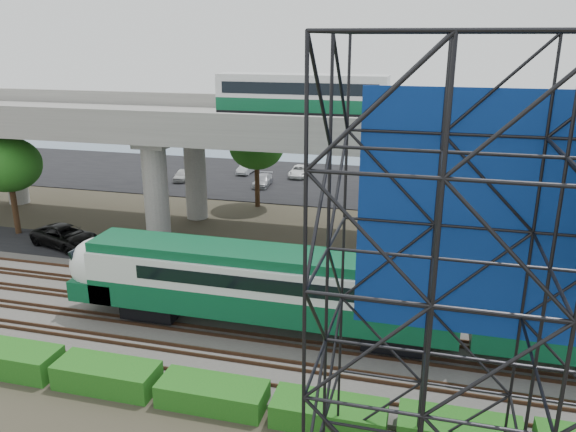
# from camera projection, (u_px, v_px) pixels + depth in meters

# --- Properties ---
(ground) EXTENTS (140.00, 140.00, 0.00)m
(ground) POSITION_uv_depth(u_px,v_px,m) (227.00, 349.00, 28.01)
(ground) COLOR #474233
(ground) RESTS_ON ground
(ballast_bed) EXTENTS (90.00, 12.00, 0.20)m
(ballast_bed) POSITION_uv_depth(u_px,v_px,m) (240.00, 328.00, 29.82)
(ballast_bed) COLOR slate
(ballast_bed) RESTS_ON ground
(service_road) EXTENTS (90.00, 5.00, 0.08)m
(service_road) POSITION_uv_depth(u_px,v_px,m) (282.00, 268.00, 37.67)
(service_road) COLOR black
(service_road) RESTS_ON ground
(parking_lot) EXTENTS (90.00, 18.00, 0.08)m
(parking_lot) POSITION_uv_depth(u_px,v_px,m) (340.00, 184.00, 59.32)
(parking_lot) COLOR black
(parking_lot) RESTS_ON ground
(harbor_water) EXTENTS (140.00, 40.00, 0.03)m
(harbor_water) POSITION_uv_depth(u_px,v_px,m) (366.00, 146.00, 79.60)
(harbor_water) COLOR slate
(harbor_water) RESTS_ON ground
(rail_tracks) EXTENTS (90.00, 9.52, 0.16)m
(rail_tracks) POSITION_uv_depth(u_px,v_px,m) (240.00, 325.00, 29.76)
(rail_tracks) COLOR #472D1E
(rail_tracks) RESTS_ON ballast_bed
(commuter_train) EXTENTS (29.30, 3.06, 4.30)m
(commuter_train) POSITION_uv_depth(u_px,v_px,m) (308.00, 288.00, 28.08)
(commuter_train) COLOR black
(commuter_train) RESTS_ON rail_tracks
(overpass) EXTENTS (80.00, 12.00, 12.40)m
(overpass) POSITION_uv_depth(u_px,v_px,m) (302.00, 134.00, 40.24)
(overpass) COLOR #9E9B93
(overpass) RESTS_ON ground
(scaffold_tower) EXTENTS (9.36, 6.36, 15.00)m
(scaffold_tower) POSITION_uv_depth(u_px,v_px,m) (485.00, 314.00, 15.73)
(scaffold_tower) COLOR black
(scaffold_tower) RESTS_ON ground
(hedge_strip) EXTENTS (34.60, 1.80, 1.20)m
(hedge_strip) POSITION_uv_depth(u_px,v_px,m) (213.00, 393.00, 23.63)
(hedge_strip) COLOR #135715
(hedge_strip) RESTS_ON ground
(trees) EXTENTS (40.94, 16.94, 7.69)m
(trees) POSITION_uv_depth(u_px,v_px,m) (242.00, 166.00, 42.32)
(trees) COLOR #382314
(trees) RESTS_ON ground
(suv) EXTENTS (6.11, 4.09, 1.56)m
(suv) POSITION_uv_depth(u_px,v_px,m) (66.00, 236.00, 41.30)
(suv) COLOR black
(suv) RESTS_ON service_road
(parked_cars) EXTENTS (36.83, 9.25, 1.21)m
(parked_cars) POSITION_uv_depth(u_px,v_px,m) (351.00, 179.00, 58.69)
(parked_cars) COLOR #BDBDBD
(parked_cars) RESTS_ON parking_lot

